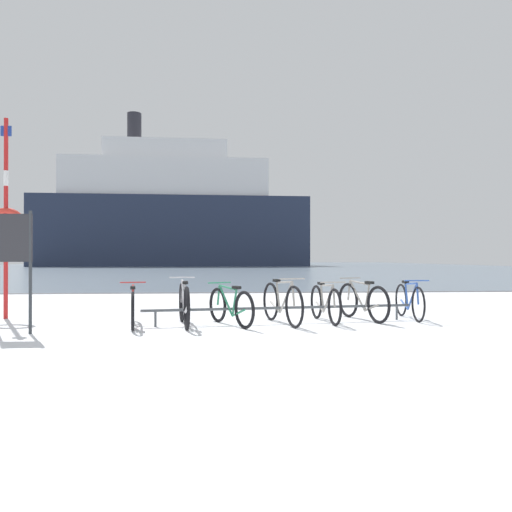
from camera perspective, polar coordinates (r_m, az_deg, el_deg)
The scene contains 12 objects.
ground at distance 60.33m, azimuth -2.54°, elevation -1.39°, with size 80.00×132.00×0.08m.
bike_rack at distance 8.81m, azimuth 3.14°, elevation -6.19°, with size 4.98×0.73×0.31m.
bicycle_0 at distance 8.65m, azimuth -14.34°, elevation -5.82°, with size 0.48×1.68×0.75m.
bicycle_1 at distance 8.58m, azimuth -8.50°, elevation -5.63°, with size 0.47×1.79×0.84m.
bicycle_2 at distance 8.52m, azimuth -3.05°, elevation -5.95°, with size 0.80×1.47×0.74m.
bicycle_3 at distance 8.69m, azimuth 3.07°, elevation -5.55°, with size 0.62×1.75×0.84m.
bicycle_4 at distance 9.03m, azimuth 8.16°, elevation -5.55°, with size 0.46×1.69×0.77m.
bicycle_5 at distance 9.43m, azimuth 12.46°, elevation -5.25°, with size 0.63×1.64×0.80m.
bicycle_6 at distance 9.84m, azimuth 17.66°, elevation -5.07°, with size 0.46×1.63×0.78m.
info_sign at distance 8.41m, azimuth -26.67°, elevation 0.58°, with size 0.55×0.05×1.92m.
rescue_post at distance 10.64m, azimuth -27.45°, elevation 3.38°, with size 0.81×0.12×3.92m.
ferry_ship at distance 72.98m, azimuth -9.90°, elevation 4.80°, with size 39.08×12.57×22.56m.
Camera 1 is at (-1.47, -6.40, 1.19)m, focal length 33.85 mm.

